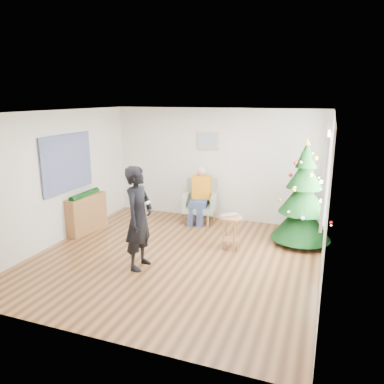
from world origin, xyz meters
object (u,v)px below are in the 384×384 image
at_px(stool, 230,232).
at_px(christmas_tree, 303,198).
at_px(console, 86,214).
at_px(standing_man, 139,218).
at_px(armchair, 200,207).

bearing_deg(stool, christmas_tree, 30.95).
bearing_deg(console, stool, 9.83).
bearing_deg(christmas_tree, standing_man, -140.50).
bearing_deg(christmas_tree, stool, -149.05).
xyz_separation_m(christmas_tree, armchair, (-2.31, 0.56, -0.58)).
distance_m(christmas_tree, console, 4.52).
relative_size(christmas_tree, stool, 3.23).
relative_size(stool, armchair, 0.65).
distance_m(christmas_tree, stool, 1.58).
height_order(stool, standing_man, standing_man).
height_order(armchair, console, armchair).
xyz_separation_m(christmas_tree, console, (-4.40, -0.90, -0.54)).
bearing_deg(console, armchair, 42.01).
bearing_deg(armchair, standing_man, -104.19).
bearing_deg(stool, armchair, 128.95).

